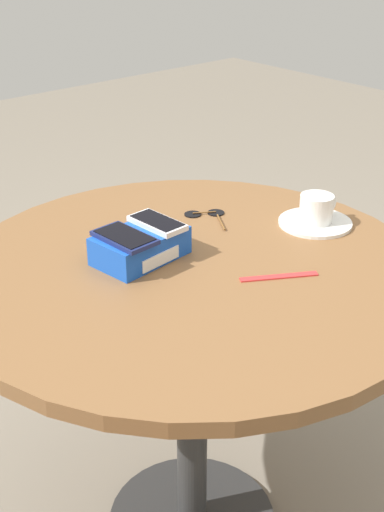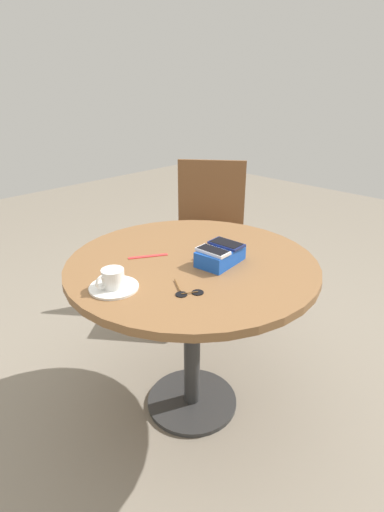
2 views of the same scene
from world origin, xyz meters
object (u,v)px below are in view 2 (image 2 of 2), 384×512
(phone_navy, at_px, (226,244))
(coffee_cup, at_px, (112,278))
(phone_white, at_px, (213,251))
(saucer, at_px, (114,287))
(sunglasses, at_px, (188,292))
(phone_box, at_px, (220,256))
(chair_near_window, at_px, (209,233))
(round_table, at_px, (192,286))
(lanyard_strap, at_px, (148,256))

(phone_navy, distance_m, coffee_cup, 0.46)
(phone_white, height_order, coffee_cup, phone_white)
(saucer, height_order, coffee_cup, coffee_cup)
(phone_white, relative_size, sunglasses, 0.93)
(phone_box, bearing_deg, chair_near_window, -135.60)
(round_table, xyz_separation_m, lanyard_strap, (0.09, -0.15, 0.11))
(lanyard_strap, bearing_deg, phone_navy, 130.16)
(sunglasses, relative_size, chair_near_window, 0.15)
(saucer, distance_m, lanyard_strap, 0.27)
(phone_box, relative_size, chair_near_window, 0.22)
(phone_white, height_order, lanyard_strap, phone_white)
(round_table, bearing_deg, chair_near_window, -142.20)
(coffee_cup, bearing_deg, phone_box, 163.15)
(phone_navy, height_order, saucer, phone_navy)
(phone_box, bearing_deg, round_table, -55.76)
(saucer, relative_size, sunglasses, 1.21)
(lanyard_strap, bearing_deg, sunglasses, 73.30)
(phone_navy, bearing_deg, round_table, -38.72)
(phone_white, height_order, sunglasses, phone_white)
(phone_box, xyz_separation_m, sunglasses, (0.25, 0.08, -0.03))
(phone_box, height_order, coffee_cup, coffee_cup)
(phone_navy, distance_m, chair_near_window, 0.95)
(lanyard_strap, distance_m, sunglasses, 0.33)
(phone_box, xyz_separation_m, phone_white, (0.05, 0.00, 0.04))
(phone_white, xyz_separation_m, lanyard_strap, (0.11, -0.24, -0.06))
(lanyard_strap, xyz_separation_m, chair_near_window, (-0.82, -0.42, -0.23))
(sunglasses, distance_m, chair_near_window, 1.20)
(phone_box, bearing_deg, phone_white, 4.62)
(phone_white, bearing_deg, phone_box, -175.38)
(sunglasses, bearing_deg, saucer, -52.78)
(phone_box, distance_m, sunglasses, 0.26)
(saucer, bearing_deg, phone_navy, 165.40)
(round_table, xyz_separation_m, coffee_cup, (0.34, -0.03, 0.15))
(coffee_cup, relative_size, sunglasses, 0.76)
(lanyard_strap, height_order, chair_near_window, chair_near_window)
(phone_box, distance_m, coffee_cup, 0.42)
(phone_white, bearing_deg, saucer, -19.62)
(round_table, xyz_separation_m, phone_white, (-0.01, 0.09, 0.18))
(phone_navy, relative_size, chair_near_window, 0.15)
(phone_box, height_order, sunglasses, phone_box)
(round_table, bearing_deg, sunglasses, 41.45)
(chair_near_window, bearing_deg, phone_box, 44.40)
(sunglasses, xyz_separation_m, chair_near_window, (-0.92, -0.73, -0.24))
(coffee_cup, relative_size, lanyard_strap, 0.67)
(phone_box, bearing_deg, phone_navy, -171.17)
(round_table, distance_m, sunglasses, 0.28)
(phone_navy, height_order, sunglasses, phone_navy)
(phone_navy, relative_size, lanyard_strap, 0.86)
(round_table, bearing_deg, phone_box, 124.24)
(coffee_cup, xyz_separation_m, lanyard_strap, (-0.25, -0.12, -0.04))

